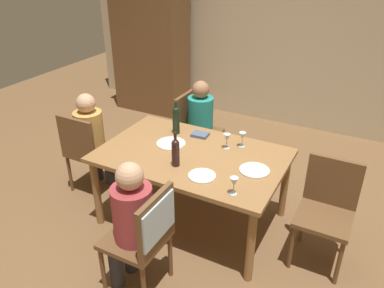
{
  "coord_description": "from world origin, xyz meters",
  "views": [
    {
      "loc": [
        1.43,
        -2.7,
        2.46
      ],
      "look_at": [
        0.0,
        0.0,
        0.85
      ],
      "focal_mm": 35.78,
      "sensor_mm": 36.0,
      "label": 1
    }
  ],
  "objects_px": {
    "chair_left_end": "(86,148)",
    "dinner_plate_host": "(202,176)",
    "dinner_plate_guest_left": "(254,170)",
    "wine_bottle_tall_green": "(176,151)",
    "dining_table": "(192,161)",
    "person_man_guest": "(92,135)",
    "chair_right_end": "(327,205)",
    "person_man_bearded": "(131,218)",
    "person_woman_host": "(202,120)",
    "wine_glass_near_right": "(234,182)",
    "chair_near": "(148,230)",
    "chair_far_left": "(194,126)",
    "armoire_cabinet": "(151,41)",
    "wine_glass_centre": "(227,138)",
    "wine_bottle_dark_red": "(176,119)",
    "dinner_plate_guest_right": "(171,143)",
    "wine_glass_near_left": "(242,137)"
  },
  "relations": [
    {
      "from": "dining_table",
      "to": "person_man_guest",
      "type": "bearing_deg",
      "value": 178.8
    },
    {
      "from": "chair_far_left",
      "to": "chair_left_end",
      "type": "xyz_separation_m",
      "value": [
        -0.76,
        -1.01,
        0.0
      ]
    },
    {
      "from": "armoire_cabinet",
      "to": "chair_right_end",
      "type": "distance_m",
      "value": 3.9
    },
    {
      "from": "chair_near",
      "to": "dinner_plate_guest_left",
      "type": "height_order",
      "value": "chair_near"
    },
    {
      "from": "dinner_plate_host",
      "to": "dinner_plate_guest_right",
      "type": "distance_m",
      "value": 0.64
    },
    {
      "from": "dining_table",
      "to": "chair_left_end",
      "type": "xyz_separation_m",
      "value": [
        -1.22,
        -0.09,
        -0.13
      ]
    },
    {
      "from": "dining_table",
      "to": "wine_bottle_dark_red",
      "type": "height_order",
      "value": "wine_bottle_dark_red"
    },
    {
      "from": "chair_left_end",
      "to": "dinner_plate_host",
      "type": "xyz_separation_m",
      "value": [
        1.48,
        -0.22,
        0.22
      ]
    },
    {
      "from": "armoire_cabinet",
      "to": "person_woman_host",
      "type": "distance_m",
      "value": 2.15
    },
    {
      "from": "chair_far_left",
      "to": "dinner_plate_host",
      "type": "xyz_separation_m",
      "value": [
        0.72,
        -1.23,
        0.22
      ]
    },
    {
      "from": "armoire_cabinet",
      "to": "wine_glass_centre",
      "type": "xyz_separation_m",
      "value": [
        2.18,
        -2.06,
        -0.24
      ]
    },
    {
      "from": "chair_far_left",
      "to": "dinner_plate_guest_right",
      "type": "distance_m",
      "value": 0.91
    },
    {
      "from": "chair_far_left",
      "to": "dinner_plate_guest_left",
      "type": "bearing_deg",
      "value": 48.67
    },
    {
      "from": "dinner_plate_host",
      "to": "dining_table",
      "type": "bearing_deg",
      "value": 129.96
    },
    {
      "from": "person_man_guest",
      "to": "dinner_plate_host",
      "type": "height_order",
      "value": "person_man_guest"
    },
    {
      "from": "person_woman_host",
      "to": "person_man_guest",
      "type": "distance_m",
      "value": 1.25
    },
    {
      "from": "armoire_cabinet",
      "to": "wine_glass_centre",
      "type": "height_order",
      "value": "armoire_cabinet"
    },
    {
      "from": "dinner_plate_host",
      "to": "dinner_plate_guest_right",
      "type": "relative_size",
      "value": 0.84
    },
    {
      "from": "dinner_plate_host",
      "to": "dinner_plate_guest_left",
      "type": "height_order",
      "value": "same"
    },
    {
      "from": "armoire_cabinet",
      "to": "chair_near",
      "type": "bearing_deg",
      "value": -57.34
    },
    {
      "from": "chair_near",
      "to": "dinner_plate_host",
      "type": "relative_size",
      "value": 3.97
    },
    {
      "from": "chair_left_end",
      "to": "person_man_guest",
      "type": "relative_size",
      "value": 0.83
    },
    {
      "from": "chair_left_end",
      "to": "wine_bottle_tall_green",
      "type": "distance_m",
      "value": 1.26
    },
    {
      "from": "dinner_plate_guest_right",
      "to": "wine_glass_near_right",
      "type": "bearing_deg",
      "value": -29.86
    },
    {
      "from": "wine_glass_centre",
      "to": "wine_glass_near_right",
      "type": "xyz_separation_m",
      "value": [
        0.34,
        -0.65,
        0.0
      ]
    },
    {
      "from": "person_man_bearded",
      "to": "wine_glass_near_left",
      "type": "height_order",
      "value": "person_man_bearded"
    },
    {
      "from": "wine_glass_near_left",
      "to": "dinner_plate_host",
      "type": "xyz_separation_m",
      "value": [
        -0.1,
        -0.64,
        -0.1
      ]
    },
    {
      "from": "dining_table",
      "to": "person_woman_host",
      "type": "height_order",
      "value": "person_woman_host"
    },
    {
      "from": "person_man_bearded",
      "to": "wine_glass_near_right",
      "type": "bearing_deg",
      "value": -49.57
    },
    {
      "from": "chair_left_end",
      "to": "person_woman_host",
      "type": "distance_m",
      "value": 1.34
    },
    {
      "from": "person_woman_host",
      "to": "wine_glass_near_left",
      "type": "relative_size",
      "value": 7.42
    },
    {
      "from": "dinner_plate_guest_left",
      "to": "wine_bottle_tall_green",
      "type": "bearing_deg",
      "value": -160.13
    },
    {
      "from": "chair_near",
      "to": "dinner_plate_host",
      "type": "xyz_separation_m",
      "value": [
        0.13,
        0.62,
        0.16
      ]
    },
    {
      "from": "person_man_bearded",
      "to": "person_man_guest",
      "type": "distance_m",
      "value": 1.53
    },
    {
      "from": "armoire_cabinet",
      "to": "wine_bottle_dark_red",
      "type": "bearing_deg",
      "value": -51.21
    },
    {
      "from": "wine_glass_near_right",
      "to": "chair_left_end",
      "type": "bearing_deg",
      "value": 169.74
    },
    {
      "from": "chair_near",
      "to": "person_man_guest",
      "type": "relative_size",
      "value": 0.83
    },
    {
      "from": "chair_near",
      "to": "dining_table",
      "type": "bearing_deg",
      "value": 7.61
    },
    {
      "from": "person_woman_host",
      "to": "wine_glass_near_right",
      "type": "bearing_deg",
      "value": 34.8
    },
    {
      "from": "armoire_cabinet",
      "to": "chair_near",
      "type": "xyz_separation_m",
      "value": [
        2.07,
        -3.22,
        -0.5
      ]
    },
    {
      "from": "wine_glass_centre",
      "to": "dinner_plate_guest_right",
      "type": "xyz_separation_m",
      "value": [
        -0.5,
        -0.17,
        -0.1
      ]
    },
    {
      "from": "chair_left_end",
      "to": "dinner_plate_host",
      "type": "distance_m",
      "value": 1.51
    },
    {
      "from": "armoire_cabinet",
      "to": "wine_bottle_tall_green",
      "type": "height_order",
      "value": "armoire_cabinet"
    },
    {
      "from": "chair_right_end",
      "to": "person_woman_host",
      "type": "relative_size",
      "value": 0.83
    },
    {
      "from": "person_woman_host",
      "to": "person_man_bearded",
      "type": "relative_size",
      "value": 0.98
    },
    {
      "from": "person_woman_host",
      "to": "chair_left_end",
      "type": "bearing_deg",
      "value": -40.6
    },
    {
      "from": "person_man_bearded",
      "to": "wine_glass_centre",
      "type": "xyz_separation_m",
      "value": [
        0.26,
        1.17,
        0.2
      ]
    },
    {
      "from": "person_man_bearded",
      "to": "dinner_plate_guest_right",
      "type": "relative_size",
      "value": 4.07
    },
    {
      "from": "chair_right_end",
      "to": "person_man_bearded",
      "type": "bearing_deg",
      "value": 39.08
    },
    {
      "from": "person_woman_host",
      "to": "wine_bottle_tall_green",
      "type": "relative_size",
      "value": 3.47
    }
  ]
}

